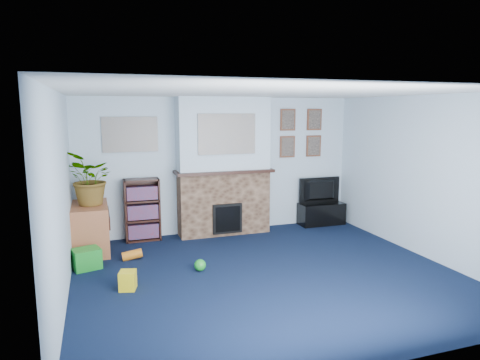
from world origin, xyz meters
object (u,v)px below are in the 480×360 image
object	(u,v)px
tv_stand	(321,213)
sideboard	(91,230)
television	(322,191)
bookshelf	(142,211)

from	to	relation	value
tv_stand	sideboard	size ratio (longest dim) A/B	0.91
tv_stand	television	size ratio (longest dim) A/B	1.03
tv_stand	television	world-z (taller)	television
tv_stand	television	distance (m)	0.43
bookshelf	sideboard	size ratio (longest dim) A/B	1.10
television	sideboard	size ratio (longest dim) A/B	0.88
bookshelf	sideboard	distance (m)	0.91
sideboard	bookshelf	bearing A→B (deg)	23.30
television	bookshelf	bearing A→B (deg)	-1.01
television	sideboard	world-z (taller)	television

